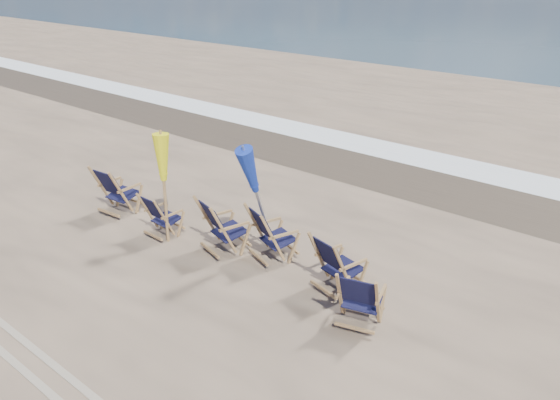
% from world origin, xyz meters
% --- Properties ---
extents(surf_foam, '(200.00, 1.40, 0.01)m').
position_xyz_m(surf_foam, '(0.00, 8.30, 0.00)').
color(surf_foam, silver).
rests_on(surf_foam, ground).
extents(wet_sand_strip, '(200.00, 2.60, 0.00)m').
position_xyz_m(wet_sand_strip, '(0.00, 6.80, 0.00)').
color(wet_sand_strip, '#42362A').
rests_on(wet_sand_strip, ground).
extents(tire_tracks, '(80.00, 1.30, 0.01)m').
position_xyz_m(tire_tracks, '(0.00, -2.80, 0.01)').
color(tire_tracks, gray).
rests_on(tire_tracks, ground).
extents(beach_chair_0, '(0.75, 0.83, 1.08)m').
position_xyz_m(beach_chair_0, '(-3.13, 1.04, 0.54)').
color(beach_chair_0, black).
rests_on(beach_chair_0, ground).
extents(beach_chair_1, '(0.60, 0.67, 0.91)m').
position_xyz_m(beach_chair_1, '(-1.70, 0.93, 0.45)').
color(beach_chair_1, black).
rests_on(beach_chair_1, ground).
extents(beach_chair_2, '(0.88, 0.94, 1.08)m').
position_xyz_m(beach_chair_2, '(-0.38, 1.13, 0.54)').
color(beach_chair_2, black).
rests_on(beach_chair_2, ground).
extents(beach_chair_3, '(0.89, 0.93, 1.04)m').
position_xyz_m(beach_chair_3, '(0.44, 1.48, 0.52)').
color(beach_chair_3, black).
rests_on(beach_chair_3, ground).
extents(beach_chair_4, '(0.82, 0.88, 1.02)m').
position_xyz_m(beach_chair_4, '(1.89, 1.39, 0.51)').
color(beach_chair_4, black).
rests_on(beach_chair_4, ground).
extents(beach_chair_5, '(0.79, 0.84, 0.97)m').
position_xyz_m(beach_chair_5, '(2.70, 1.01, 0.48)').
color(beach_chair_5, black).
rests_on(beach_chair_5, ground).
extents(umbrella_yellow, '(0.30, 0.30, 2.04)m').
position_xyz_m(umbrella_yellow, '(-1.72, 1.01, 1.52)').
color(umbrella_yellow, olive).
rests_on(umbrella_yellow, ground).
extents(umbrella_blue, '(0.30, 0.30, 2.25)m').
position_xyz_m(umbrella_blue, '(0.04, 1.63, 1.72)').
color(umbrella_blue, '#A5A5AD').
rests_on(umbrella_blue, ground).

